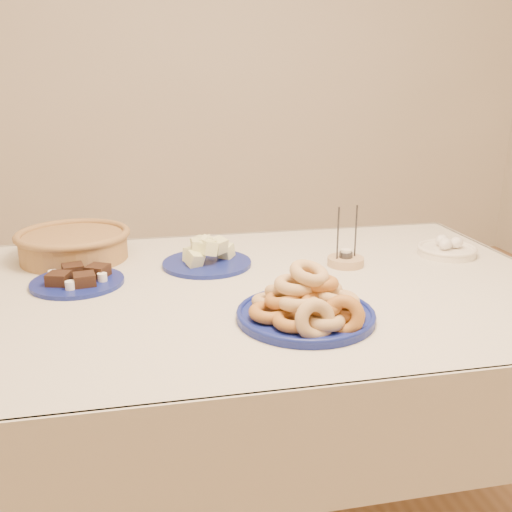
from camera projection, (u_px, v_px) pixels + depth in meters
The scene contains 8 objects.
ground at pixel (253, 511), 1.78m from camera, with size 5.00×5.00×0.00m, color #976C47.
dining_table at pixel (252, 321), 1.59m from camera, with size 1.71×1.11×0.75m.
donut_platter at pixel (307, 305), 1.32m from camera, with size 0.34×0.34×0.15m.
melon_plate at pixel (207, 256), 1.71m from camera, with size 0.35×0.35×0.09m.
brownie_plate at pixel (78, 280), 1.56m from camera, with size 0.29×0.29×0.04m.
wicker_basket at pixel (74, 244), 1.77m from camera, with size 0.44×0.44×0.09m.
candle_holder at pixel (346, 260), 1.72m from camera, with size 0.13×0.13×0.18m.
egg_bowl at pixel (447, 249), 1.82m from camera, with size 0.25×0.25×0.06m.
Camera 1 is at (-0.29, -1.43, 1.29)m, focal length 40.00 mm.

